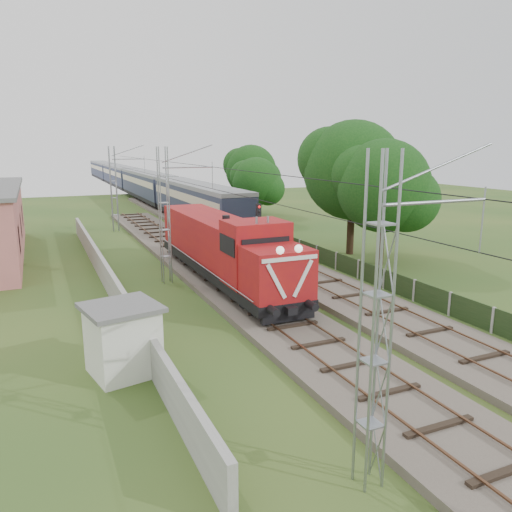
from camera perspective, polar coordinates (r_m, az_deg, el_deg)
name	(u,v)px	position (r m, az deg, el deg)	size (l,w,h in m)	color
ground	(310,346)	(20.95, 6.20, -10.16)	(140.00, 140.00, 0.00)	#274B1C
track_main	(245,296)	(26.81, -1.29, -4.55)	(4.20, 70.00, 0.45)	#6B6054
track_side	(240,245)	(40.33, -1.81, 1.26)	(4.20, 80.00, 0.45)	#6B6054
catenary	(165,215)	(29.76, -10.32, 4.58)	(3.31, 70.00, 8.00)	gray
boundary_wall	(106,276)	(29.78, -16.73, -2.22)	(0.25, 40.00, 1.50)	#9E9E99
fence	(414,290)	(27.56, 17.64, -3.78)	(0.12, 32.00, 1.20)	black
locomotive	(224,247)	(29.22, -3.73, 1.00)	(2.98, 17.02, 4.32)	black
coach_rake	(132,179)	(85.88, -14.00, 8.54)	(3.21, 95.68, 3.71)	black
signal_post	(258,224)	(32.37, 0.27, 3.63)	(0.49, 0.38, 4.44)	black
relay_hut	(123,339)	(18.65, -14.98, -9.17)	(2.94, 2.94, 2.57)	silver
tree_a	(384,187)	(34.89, 14.46, 7.64)	(6.59, 6.27, 8.54)	#331F15
tree_b	(354,172)	(37.80, 11.15, 9.45)	(7.64, 7.28, 9.91)	#331F15
tree_c	(257,182)	(52.79, 0.10, 8.43)	(5.31, 5.05, 6.88)	#331F15
tree_d	(252,171)	(59.70, -0.51, 9.68)	(6.30, 6.00, 8.17)	#331F15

